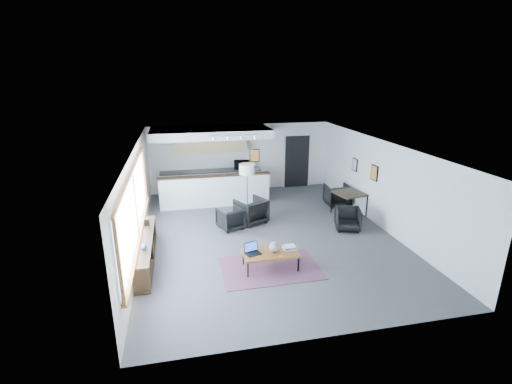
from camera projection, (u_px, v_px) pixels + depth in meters
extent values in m
cube|color=#47474A|center=(267.00, 234.00, 10.77)|extent=(7.00, 9.00, 0.01)
cube|color=white|center=(268.00, 146.00, 9.97)|extent=(7.00, 9.00, 0.01)
cube|color=silver|center=(240.00, 158.00, 14.56)|extent=(7.00, 0.01, 2.60)
cube|color=silver|center=(332.00, 272.00, 6.18)|extent=(7.00, 0.01, 2.60)
cube|color=silver|center=(137.00, 200.00, 9.67)|extent=(0.01, 9.00, 2.60)
cube|color=silver|center=(381.00, 184.00, 11.07)|extent=(0.01, 9.00, 2.60)
cube|color=#8CBFFF|center=(135.00, 204.00, 8.78)|extent=(0.02, 5.80, 1.55)
cube|color=brown|center=(139.00, 235.00, 9.03)|extent=(0.10, 5.95, 0.06)
cube|color=brown|center=(132.00, 172.00, 8.54)|extent=(0.06, 5.95, 0.06)
cube|color=brown|center=(119.00, 263.00, 6.08)|extent=(0.06, 0.06, 1.60)
cube|color=brown|center=(135.00, 204.00, 8.78)|extent=(0.06, 0.06, 1.60)
cube|color=brown|center=(144.00, 173.00, 11.48)|extent=(0.06, 0.06, 1.60)
cube|color=black|center=(145.00, 239.00, 8.99)|extent=(0.35, 3.00, 0.05)
cube|color=black|center=(147.00, 260.00, 9.16)|extent=(0.35, 3.00, 0.05)
cube|color=black|center=(142.00, 281.00, 7.73)|extent=(0.33, 0.04, 0.55)
cube|color=black|center=(146.00, 250.00, 9.08)|extent=(0.33, 0.04, 0.55)
cube|color=black|center=(150.00, 227.00, 10.43)|extent=(0.33, 0.04, 0.55)
cube|color=#3359A5|center=(143.00, 284.00, 7.91)|extent=(0.18, 0.04, 0.20)
cube|color=silver|center=(143.00, 279.00, 8.07)|extent=(0.18, 0.04, 0.22)
cube|color=maroon|center=(144.00, 275.00, 8.23)|extent=(0.18, 0.04, 0.24)
cube|color=black|center=(145.00, 272.00, 8.39)|extent=(0.18, 0.04, 0.20)
cube|color=#3359A5|center=(145.00, 268.00, 8.54)|extent=(0.18, 0.04, 0.22)
cube|color=silver|center=(145.00, 264.00, 8.70)|extent=(0.18, 0.04, 0.24)
cube|color=maroon|center=(146.00, 261.00, 8.86)|extent=(0.18, 0.04, 0.20)
cube|color=black|center=(146.00, 258.00, 9.02)|extent=(0.18, 0.04, 0.22)
cube|color=#3359A5|center=(147.00, 254.00, 9.17)|extent=(0.18, 0.03, 0.24)
cube|color=silver|center=(147.00, 252.00, 9.34)|extent=(0.18, 0.03, 0.20)
cube|color=maroon|center=(148.00, 248.00, 9.49)|extent=(0.18, 0.03, 0.22)
cube|color=black|center=(148.00, 245.00, 9.65)|extent=(0.18, 0.04, 0.24)
cube|color=black|center=(147.00, 223.00, 9.70)|extent=(0.14, 0.02, 0.18)
sphere|color=#264C99|center=(144.00, 247.00, 8.40)|extent=(0.14, 0.14, 0.14)
cube|color=white|center=(215.00, 191.00, 12.87)|extent=(3.80, 0.25, 1.10)
cube|color=black|center=(215.00, 176.00, 12.70)|extent=(3.85, 0.32, 0.04)
cube|color=white|center=(211.00, 183.00, 14.25)|extent=(3.80, 0.60, 0.90)
cube|color=#2D2D2D|center=(211.00, 171.00, 14.11)|extent=(3.82, 0.62, 0.04)
cube|color=tan|center=(210.00, 143.00, 13.93)|extent=(2.80, 0.35, 0.70)
cube|color=white|center=(211.00, 133.00, 13.13)|extent=(4.20, 1.80, 0.30)
cube|color=black|center=(255.00, 156.00, 12.79)|extent=(0.35, 0.03, 0.45)
cube|color=orange|center=(255.00, 156.00, 12.78)|extent=(0.30, 0.01, 0.40)
cube|color=black|center=(297.00, 161.00, 15.02)|extent=(1.00, 0.12, 2.10)
cube|color=white|center=(284.00, 162.00, 14.92)|extent=(0.06, 0.10, 2.10)
cube|color=white|center=(309.00, 161.00, 15.13)|extent=(0.06, 0.10, 2.10)
cube|color=white|center=(297.00, 135.00, 14.70)|extent=(1.10, 0.10, 0.06)
cube|color=silver|center=(234.00, 135.00, 11.91)|extent=(1.60, 0.04, 0.04)
cylinder|color=silver|center=(213.00, 138.00, 11.81)|extent=(0.07, 0.07, 0.09)
cylinder|color=silver|center=(227.00, 138.00, 11.89)|extent=(0.07, 0.07, 0.09)
cylinder|color=silver|center=(241.00, 137.00, 11.98)|extent=(0.07, 0.07, 0.09)
cylinder|color=silver|center=(255.00, 137.00, 12.07)|extent=(0.07, 0.07, 0.09)
cube|color=black|center=(374.00, 173.00, 11.36)|extent=(0.03, 0.38, 0.48)
cube|color=orange|center=(374.00, 173.00, 11.35)|extent=(0.00, 0.32, 0.42)
cube|color=black|center=(355.00, 165.00, 12.58)|extent=(0.03, 0.34, 0.44)
cube|color=#859FC5|center=(354.00, 165.00, 12.58)|extent=(0.00, 0.28, 0.38)
cube|color=#572F43|center=(270.00, 268.00, 8.90)|extent=(2.34, 1.60, 0.01)
cube|color=brown|center=(270.00, 253.00, 8.77)|extent=(1.30, 0.71, 0.05)
cube|color=black|center=(248.00, 270.00, 8.44)|extent=(0.03, 0.03, 0.38)
cube|color=black|center=(243.00, 258.00, 9.00)|extent=(0.03, 0.03, 0.38)
cube|color=black|center=(298.00, 264.00, 8.68)|extent=(0.03, 0.03, 0.38)
cube|color=black|center=(291.00, 253.00, 9.24)|extent=(0.03, 0.03, 0.38)
cube|color=black|center=(274.00, 260.00, 8.50)|extent=(1.24, 0.03, 0.03)
cube|color=black|center=(267.00, 249.00, 9.06)|extent=(1.24, 0.03, 0.03)
cube|color=black|center=(253.00, 254.00, 8.68)|extent=(0.41, 0.35, 0.02)
cube|color=black|center=(251.00, 247.00, 8.75)|extent=(0.35, 0.17, 0.23)
cube|color=blue|center=(251.00, 247.00, 8.74)|extent=(0.31, 0.14, 0.20)
sphere|color=gray|center=(274.00, 247.00, 8.74)|extent=(0.26, 0.26, 0.26)
cube|color=silver|center=(290.00, 248.00, 8.92)|extent=(0.32, 0.26, 0.04)
cube|color=#3359A5|center=(290.00, 247.00, 8.91)|extent=(0.29, 0.24, 0.03)
cube|color=silver|center=(290.00, 246.00, 8.88)|extent=(0.27, 0.22, 0.03)
cube|color=#E5590C|center=(280.00, 256.00, 8.59)|extent=(0.13, 0.13, 0.01)
imported|color=black|center=(231.00, 217.00, 11.07)|extent=(0.87, 0.85, 0.70)
imported|color=black|center=(251.00, 210.00, 11.50)|extent=(1.08, 1.05, 0.85)
cylinder|color=black|center=(247.00, 216.00, 12.13)|extent=(0.40, 0.40, 0.03)
cylinder|color=black|center=(247.00, 194.00, 11.90)|extent=(0.03, 0.03, 1.47)
cylinder|color=beige|center=(247.00, 169.00, 11.65)|extent=(0.66, 0.66, 0.33)
cube|color=black|center=(350.00, 193.00, 12.04)|extent=(1.09, 1.09, 0.04)
cylinder|color=black|center=(347.00, 210.00, 11.65)|extent=(0.05, 0.05, 0.72)
cylinder|color=black|center=(332.00, 202.00, 12.33)|extent=(0.05, 0.05, 0.72)
cylinder|color=black|center=(367.00, 206.00, 11.98)|extent=(0.05, 0.05, 0.72)
cylinder|color=black|center=(351.00, 199.00, 12.66)|extent=(0.05, 0.05, 0.72)
imported|color=black|center=(348.00, 220.00, 11.01)|extent=(0.74, 0.72, 0.62)
imported|color=black|center=(337.00, 196.00, 13.02)|extent=(0.72, 0.68, 0.70)
imported|color=black|center=(242.00, 164.00, 14.28)|extent=(0.61, 0.39, 0.39)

